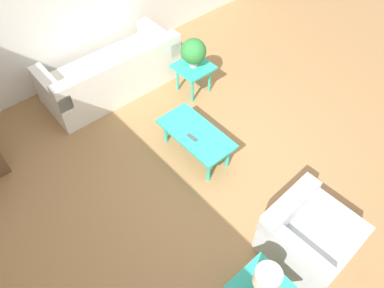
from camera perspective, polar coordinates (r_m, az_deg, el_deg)
The scene contains 8 objects.
ground_plane at distance 5.14m, azimuth 4.48°, elevation -3.23°, with size 14.00×14.00×0.00m, color #A87A4C.
sofa at distance 6.14m, azimuth -12.03°, elevation 10.28°, with size 0.98×2.15×0.79m.
armchair at distance 4.43m, azimuth 17.04°, elevation -13.25°, with size 0.90×0.85×0.70m.
coffee_table at distance 4.97m, azimuth 0.59°, elevation 1.37°, with size 1.07×0.53×0.43m.
side_table_plant at distance 5.91m, azimuth 0.22°, elevation 11.24°, with size 0.53×0.53×0.49m.
potted_plant at distance 5.70m, azimuth 0.24°, elevation 13.91°, with size 0.38×0.38×0.46m.
table_lamp at distance 3.62m, azimuth 11.35°, elevation -19.52°, with size 0.25×0.25×0.39m.
remote_control at distance 4.86m, azimuth 0.01°, elevation 1.01°, with size 0.16×0.05×0.02m.
Camera 1 is at (-2.07, 2.34, 4.08)m, focal length 35.00 mm.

